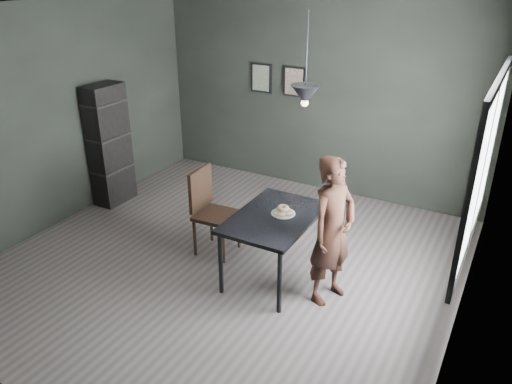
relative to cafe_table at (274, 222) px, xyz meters
The scene contains 13 objects.
ground 0.90m from the cafe_table, behind, with size 5.00×5.00×0.00m, color #3C3634.
back_wall 2.67m from the cafe_table, 103.50° to the left, with size 5.00×0.10×2.80m, color black.
ceiling 2.21m from the cafe_table, behind, with size 5.00×5.00×0.02m.
window_assembly 2.10m from the cafe_table, ahead, with size 0.04×1.96×1.56m.
cafe_table is the anchor object (origin of this frame).
white_plate 0.13m from the cafe_table, 44.95° to the left, with size 0.23×0.23×0.01m, color white.
donut_pile 0.16m from the cafe_table, 44.95° to the left, with size 0.21×0.21×0.10m.
woman 0.68m from the cafe_table, ahead, with size 0.57×0.37×1.55m, color black.
wood_chair 0.94m from the cafe_table, behind, with size 0.47×0.47×1.04m.
shelf_unit 2.99m from the cafe_table, 168.13° to the left, with size 0.32×0.57×1.70m, color black.
pendant_lamp 1.41m from the cafe_table, 21.80° to the left, with size 0.28×0.28×0.86m.
framed_print_left 3.03m from the cafe_table, 121.30° to the left, with size 0.34×0.04×0.44m.
framed_print_right 2.80m from the cafe_table, 111.06° to the left, with size 0.34×0.04×0.44m.
Camera 1 is at (2.70, -4.18, 3.17)m, focal length 35.00 mm.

